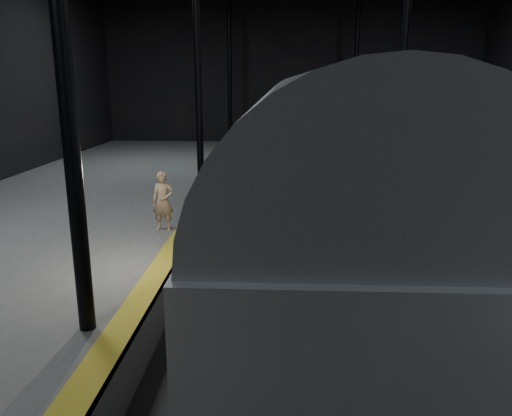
{
  "coord_description": "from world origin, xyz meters",
  "views": [
    {
      "loc": [
        -0.68,
        -11.3,
        4.94
      ],
      "look_at": [
        -1.23,
        0.16,
        2.0
      ],
      "focal_mm": 35.0,
      "sensor_mm": 36.0,
      "label": 1
    }
  ],
  "objects": [
    {
      "name": "platform_left",
      "position": [
        -7.5,
        0.0,
        0.5
      ],
      "size": [
        9.0,
        43.8,
        1.0
      ],
      "primitive_type": "cube",
      "color": "#4B4B49",
      "rests_on": "ground"
    },
    {
      "name": "tactile_strip",
      "position": [
        -3.25,
        0.0,
        1.0
      ],
      "size": [
        0.5,
        43.8,
        0.01
      ],
      "primitive_type": "cube",
      "color": "olive",
      "rests_on": "platform_left"
    },
    {
      "name": "track",
      "position": [
        0.0,
        0.0,
        0.07
      ],
      "size": [
        2.4,
        43.0,
        0.24
      ],
      "color": "#3F3328",
      "rests_on": "ground"
    },
    {
      "name": "ground",
      "position": [
        0.0,
        0.0,
        0.0
      ],
      "size": [
        44.0,
        44.0,
        0.0
      ],
      "primitive_type": "plane",
      "color": "black",
      "rests_on": "ground"
    },
    {
      "name": "woman",
      "position": [
        -3.8,
        1.55,
        1.8
      ],
      "size": [
        0.59,
        0.39,
        1.6
      ],
      "primitive_type": "imported",
      "rotation": [
        0.0,
        0.0,
        0.01
      ],
      "color": "tan",
      "rests_on": "platform_left"
    },
    {
      "name": "train",
      "position": [
        -0.0,
        0.68,
        2.78
      ],
      "size": [
        2.8,
        18.64,
        4.98
      ],
      "color": "#919498",
      "rests_on": "ground"
    }
  ]
}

